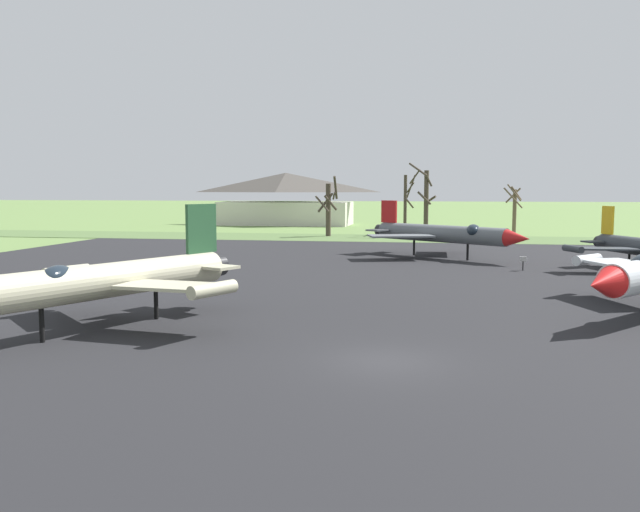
# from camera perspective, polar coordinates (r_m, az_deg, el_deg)

# --- Properties ---
(ground_plane) EXTENTS (600.00, 600.00, 0.00)m
(ground_plane) POSITION_cam_1_polar(r_m,az_deg,el_deg) (22.75, 5.59, -9.17)
(ground_plane) COLOR #607F42
(asphalt_apron) EXTENTS (76.24, 62.95, 0.05)m
(asphalt_apron) POSITION_cam_1_polar(r_m,az_deg,el_deg) (41.25, 7.73, -2.38)
(asphalt_apron) COLOR black
(asphalt_apron) RESTS_ON ground
(grass_verge_strip) EXTENTS (136.24, 12.00, 0.06)m
(grass_verge_strip) POSITION_cam_1_polar(r_m,az_deg,el_deg) (78.51, 8.94, 1.48)
(grass_verge_strip) COLOR #516C3A
(grass_verge_strip) RESTS_ON ground
(jet_fighter_front_left) EXTENTS (13.68, 11.77, 4.85)m
(jet_fighter_front_left) POSITION_cam_1_polar(r_m,az_deg,el_deg) (56.52, 10.70, 1.94)
(jet_fighter_front_left) COLOR #565B60
(jet_fighter_front_left) RESTS_ON ground
(info_placard_front_left) EXTENTS (0.53, 0.36, 1.07)m
(info_placard_front_left) POSITION_cam_1_polar(r_m,az_deg,el_deg) (49.26, 17.22, -0.51)
(info_placard_front_left) COLOR black
(info_placard_front_left) RESTS_ON ground
(jet_fighter_rear_left) EXTENTS (10.22, 14.12, 5.17)m
(jet_fighter_rear_left) POSITION_cam_1_polar(r_m,az_deg,el_deg) (28.45, -18.66, -2.04)
(jet_fighter_rear_left) COLOR #B7B293
(jet_fighter_rear_left) RESTS_ON ground
(bare_tree_far_left) EXTENTS (2.85, 3.15, 7.50)m
(bare_tree_far_left) POSITION_cam_1_polar(r_m,az_deg,el_deg) (81.65, 0.76, 4.29)
(bare_tree_far_left) COLOR #42382D
(bare_tree_far_left) RESTS_ON ground
(bare_tree_left_of_center) EXTENTS (2.12, 3.01, 8.40)m
(bare_tree_left_of_center) POSITION_cam_1_polar(r_m,az_deg,el_deg) (85.13, 7.54, 4.76)
(bare_tree_left_of_center) COLOR #42382D
(bare_tree_left_of_center) RESTS_ON ground
(bare_tree_center) EXTENTS (3.53, 3.54, 9.17)m
(bare_tree_center) POSITION_cam_1_polar(r_m,az_deg,el_deg) (83.29, 9.18, 4.80)
(bare_tree_center) COLOR #42382D
(bare_tree_center) RESTS_ON ground
(bare_tree_right_of_center) EXTENTS (2.39, 2.69, 6.53)m
(bare_tree_right_of_center) POSITION_cam_1_polar(r_m,az_deg,el_deg) (86.82, 16.53, 3.99)
(bare_tree_right_of_center) COLOR brown
(bare_tree_right_of_center) RESTS_ON ground
(visitor_building) EXTENTS (22.47, 10.10, 8.56)m
(visitor_building) POSITION_cam_1_polar(r_m,az_deg,el_deg) (108.93, -2.99, 5.01)
(visitor_building) COLOR beige
(visitor_building) RESTS_ON ground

